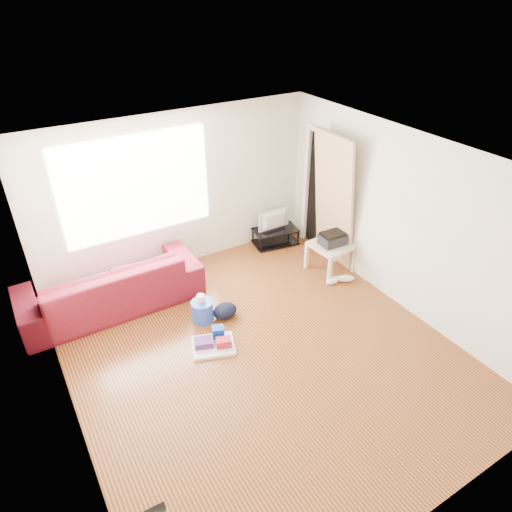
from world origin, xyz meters
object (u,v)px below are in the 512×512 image
tv_stand (275,236)px  sofa (115,305)px  bucket (203,319)px  side_table (331,248)px  cleaning_tray (214,343)px  backpack (225,316)px

tv_stand → sofa: bearing=-165.2°
tv_stand → bucket: bearing=-138.9°
side_table → cleaning_tray: (-2.42, -0.64, -0.35)m
side_table → backpack: 2.06m
bucket → side_table: bearing=2.0°
bucket → backpack: bearing=-19.1°
bucket → cleaning_tray: 0.57m
sofa → backpack: 1.65m
tv_stand → side_table: size_ratio=1.30×
sofa → tv_stand: (2.97, 0.27, 0.15)m
tv_stand → backpack: tv_stand is taller
sofa → tv_stand: sofa is taller
tv_stand → bucket: 2.36m
bucket → cleaning_tray: size_ratio=0.47×
side_table → backpack: bearing=-174.8°
backpack → tv_stand: bearing=29.0°
cleaning_tray → backpack: bearing=48.4°
cleaning_tray → bucket: bearing=78.9°
side_table → bucket: (-2.31, -0.08, -0.41)m
tv_stand → cleaning_tray: (-2.12, -1.79, -0.09)m
backpack → cleaning_tray: bearing=-140.5°
sofa → backpack: size_ratio=7.03×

